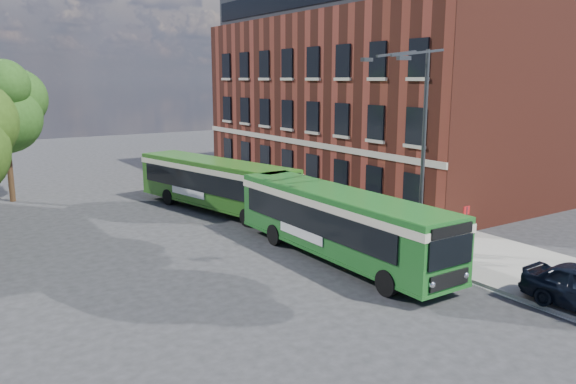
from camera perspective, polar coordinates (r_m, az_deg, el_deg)
ground at (r=24.60m, az=1.19°, el=-6.97°), size 120.00×120.00×0.00m
pavement at (r=34.78m, az=3.29°, el=-1.37°), size 6.00×48.00×0.15m
kerb_line at (r=33.12m, az=-0.97°, el=-2.13°), size 0.12×48.00×0.01m
brick_office at (r=41.44m, az=7.98°, el=10.21°), size 12.10×26.00×14.20m
street_lamp at (r=25.14m, az=13.03°, el=4.34°), size 2.96×2.38×9.00m
bus_stop_sign at (r=24.88m, az=17.57°, el=-3.68°), size 0.35×0.08×2.52m
bus_front at (r=24.36m, az=5.16°, el=-2.71°), size 2.66×12.51×3.02m
bus_rear at (r=33.70m, az=-7.42°, el=1.19°), size 5.03×12.47×3.02m
pedestrian_a at (r=24.72m, az=14.71°, el=-4.69°), size 0.71×0.51×1.82m
pedestrian_b at (r=25.72m, az=14.75°, el=-4.14°), size 0.90×0.72×1.76m
tree_right at (r=39.61m, az=-26.81°, el=7.78°), size 5.31×5.05×8.96m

